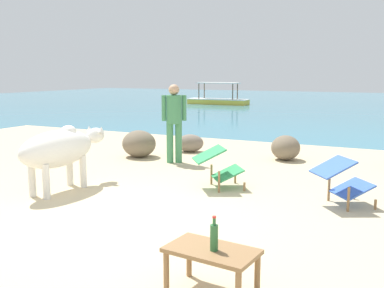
% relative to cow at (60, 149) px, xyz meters
% --- Properties ---
extents(sand_beach, '(18.00, 14.00, 0.04)m').
position_rel_cow_xyz_m(sand_beach, '(1.72, -0.74, -0.70)').
color(sand_beach, '#CCB78E').
rests_on(sand_beach, ground).
extents(water_surface, '(60.00, 36.00, 0.03)m').
position_rel_cow_xyz_m(water_surface, '(1.72, 21.26, -0.72)').
color(water_surface, teal).
rests_on(water_surface, ground).
extents(cow, '(0.60, 1.82, 1.03)m').
position_rel_cow_xyz_m(cow, '(0.00, 0.00, 0.00)').
color(cow, silver).
rests_on(cow, sand_beach).
extents(low_bench_table, '(0.80, 0.52, 0.40)m').
position_rel_cow_xyz_m(low_bench_table, '(3.46, -2.00, -0.34)').
color(low_bench_table, olive).
rests_on(low_bench_table, sand_beach).
extents(bottle, '(0.07, 0.07, 0.30)m').
position_rel_cow_xyz_m(bottle, '(3.49, -2.02, -0.16)').
color(bottle, '#2D6B38').
rests_on(bottle, low_bench_table).
extents(deck_chair_near, '(0.93, 0.88, 0.68)m').
position_rel_cow_xyz_m(deck_chair_near, '(2.17, 1.24, -0.29)').
color(deck_chair_near, olive).
rests_on(deck_chair_near, sand_beach).
extents(deck_chair_far, '(0.93, 0.89, 0.68)m').
position_rel_cow_xyz_m(deck_chair_far, '(4.10, 1.12, -0.29)').
color(deck_chair_far, olive).
rests_on(deck_chair_far, sand_beach).
extents(person_standing, '(0.45, 0.32, 1.62)m').
position_rel_cow_xyz_m(person_standing, '(0.55, 2.76, 0.27)').
color(person_standing, '#428956').
rests_on(person_standing, sand_beach).
extents(shore_rock_large, '(0.84, 0.87, 0.53)m').
position_rel_cow_xyz_m(shore_rock_large, '(2.55, 4.06, -0.41)').
color(shore_rock_large, '#756651').
rests_on(shore_rock_large, sand_beach).
extents(shore_rock_medium, '(1.01, 0.98, 0.59)m').
position_rel_cow_xyz_m(shore_rock_medium, '(-0.46, 2.97, -0.38)').
color(shore_rock_medium, '#756651').
rests_on(shore_rock_medium, sand_beach).
extents(shore_rock_flat, '(0.78, 0.71, 0.42)m').
position_rel_cow_xyz_m(shore_rock_flat, '(0.29, 4.03, -0.47)').
color(shore_rock_flat, gray).
rests_on(shore_rock_flat, sand_beach).
extents(boat_yellow, '(3.68, 1.18, 1.29)m').
position_rel_cow_xyz_m(boat_yellow, '(-5.39, 19.29, -0.43)').
color(boat_yellow, gold).
rests_on(boat_yellow, water_surface).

